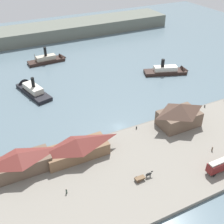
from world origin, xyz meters
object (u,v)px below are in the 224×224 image
ferry_shed_east_terminal (20,163)px  mooring_post_center_east (136,128)px  pedestrian_walking_west (212,149)px  ferry_mid_harbor (170,71)px  ferry_shed_west_terminal (179,114)px  ferry_shed_customs_shed (77,148)px  mooring_post_east (205,106)px  mooring_post_west (196,109)px  street_tram (220,165)px  horse_cart (143,177)px  pedestrian_by_tram (66,191)px  ferry_near_quay (30,89)px  ferry_departing_north (51,59)px

ferry_shed_east_terminal → mooring_post_center_east: 41.13m
pedestrian_walking_west → ferry_mid_harbor: (24.44, 55.22, -0.59)m
ferry_shed_east_terminal → ferry_shed_west_terminal: ferry_shed_west_terminal is taller
ferry_shed_customs_shed → ferry_shed_east_terminal: bearing=176.6°
mooring_post_east → ferry_mid_harbor: (8.32, 33.94, -0.27)m
ferry_shed_east_terminal → mooring_post_west: 68.35m
mooring_post_west → mooring_post_center_east: (-27.29, -0.54, 0.00)m
ferry_shed_customs_shed → street_tram: bearing=-35.1°
ferry_shed_west_terminal → horse_cart: bearing=-146.2°
pedestrian_by_tram → ferry_mid_harbor: 87.96m
ferry_shed_west_terminal → mooring_post_center_east: bearing=162.6°
street_tram → mooring_post_east: 35.65m
horse_cart → ferry_near_quay: bearing=103.7°
pedestrian_walking_west → mooring_post_center_east: size_ratio=1.88×
ferry_shed_west_terminal → mooring_post_east: size_ratio=16.22×
mooring_post_center_east → ferry_departing_north: bearing=97.3°
ferry_shed_west_terminal → ferry_departing_north: bearing=106.9°
ferry_shed_west_terminal → ferry_near_quay: 66.30m
ferry_near_quay → ferry_mid_harbor: bearing=-10.5°
ferry_shed_customs_shed → mooring_post_west: 51.47m
ferry_shed_east_terminal → pedestrian_by_tram: ferry_shed_east_terminal is taller
horse_cart → pedestrian_by_tram: size_ratio=3.41×
ferry_departing_north → ferry_mid_harbor: (49.63, -41.17, -0.01)m
ferry_shed_east_terminal → pedestrian_by_tram: 16.61m
ferry_mid_harbor → ferry_shed_east_terminal: bearing=-155.2°
mooring_post_east → mooring_post_west: bearing=176.4°
ferry_shed_west_terminal → ferry_mid_harbor: bearing=56.9°
horse_cart → mooring_post_west: 43.84m
ferry_shed_customs_shed → mooring_post_east: bearing=4.5°
ferry_near_quay → street_tram: bearing=-63.1°
ferry_departing_north → ferry_mid_harbor: ferry_departing_north is taller
street_tram → ferry_near_quay: (-38.17, 75.31, -2.28)m
ferry_shed_east_terminal → street_tram: ferry_shed_east_terminal is taller
ferry_shed_customs_shed → ferry_mid_harbor: (63.90, 38.36, -3.28)m
ferry_departing_north → mooring_post_center_east: bearing=-82.7°
ferry_departing_north → ferry_mid_harbor: bearing=-39.7°
ferry_shed_east_terminal → ferry_shed_customs_shed: 17.05m
ferry_shed_east_terminal → ferry_departing_north: (31.29, 78.52, -3.35)m
mooring_post_west → mooring_post_east: bearing=-3.6°
ferry_shed_east_terminal → pedestrian_walking_west: size_ratio=10.49×
ferry_shed_customs_shed → mooring_post_center_east: 24.42m
horse_cart → mooring_post_center_east: size_ratio=6.41×
ferry_shed_west_terminal → ferry_shed_customs_shed: bearing=179.3°
pedestrian_by_tram → ferry_departing_north: ferry_departing_north is taller
street_tram → mooring_post_center_east: street_tram is taller
mooring_post_west → ferry_mid_harbor: ferry_mid_harbor is taller
pedestrian_walking_west → mooring_post_west: (11.70, 21.56, -0.32)m
ferry_shed_customs_shed → ferry_mid_harbor: 74.60m
ferry_shed_east_terminal → pedestrian_by_tram: (9.19, -13.55, -2.77)m
mooring_post_center_east → pedestrian_by_tram: bearing=-152.2°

